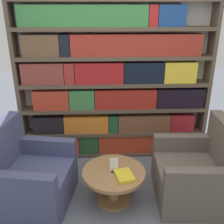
# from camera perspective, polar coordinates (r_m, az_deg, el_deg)

# --- Properties ---
(ground_plane) EXTENTS (14.00, 14.00, 0.00)m
(ground_plane) POSITION_cam_1_polar(r_m,az_deg,el_deg) (3.09, 1.76, -21.55)
(ground_plane) COLOR slate
(bookshelf) EXTENTS (2.68, 0.30, 2.23)m
(bookshelf) POSITION_cam_1_polar(r_m,az_deg,el_deg) (3.72, 0.19, 5.98)
(bookshelf) COLOR silver
(bookshelf) RESTS_ON ground_plane
(armchair_left) EXTENTS (0.95, 0.98, 0.95)m
(armchair_left) POSITION_cam_1_polar(r_m,az_deg,el_deg) (3.21, -17.60, -13.52)
(armchair_left) COLOR #42476B
(armchair_left) RESTS_ON ground_plane
(armchair_right) EXTENTS (0.86, 0.90, 0.95)m
(armchair_right) POSITION_cam_1_polar(r_m,az_deg,el_deg) (3.28, 17.87, -12.76)
(armchair_right) COLOR brown
(armchair_right) RESTS_ON ground_plane
(coffee_table) EXTENTS (0.72, 0.72, 0.41)m
(coffee_table) POSITION_cam_1_polar(r_m,az_deg,el_deg) (3.09, 0.38, -14.50)
(coffee_table) COLOR olive
(coffee_table) RESTS_ON ground_plane
(table_sign) EXTENTS (0.09, 0.06, 0.17)m
(table_sign) POSITION_cam_1_polar(r_m,az_deg,el_deg) (2.98, 0.38, -11.62)
(table_sign) COLOR black
(table_sign) RESTS_ON coffee_table
(stray_book) EXTENTS (0.23, 0.28, 0.04)m
(stray_book) POSITION_cam_1_polar(r_m,az_deg,el_deg) (2.92, 2.72, -13.67)
(stray_book) COLOR gold
(stray_book) RESTS_ON coffee_table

